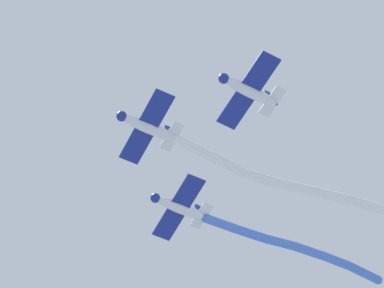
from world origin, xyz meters
TOP-DOWN VIEW (x-y plane):
  - airplane_lead at (-3.09, 0.05)m, footprint 7.38×5.52m
  - smoke_trail_lead at (-3.01, 12.01)m, footprint 2.79×19.61m
  - airplane_left_wing at (3.07, 6.34)m, footprint 7.41×5.57m
  - airplane_right_wing at (-10.00, 5.50)m, footprint 7.37×5.52m
  - smoke_trail_right_wing at (-10.50, 16.92)m, footprint 2.08×18.44m

SIDE VIEW (x-z plane):
  - smoke_trail_lead at x=-3.01m, z-range 64.43..67.86m
  - airplane_lead at x=-3.09m, z-range 66.65..68.49m
  - airplane_left_wing at x=3.07m, z-range 66.65..68.49m
  - airplane_right_wing at x=-10.00m, z-range 66.95..68.79m
  - smoke_trail_right_wing at x=-10.50m, z-range 67.10..68.83m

